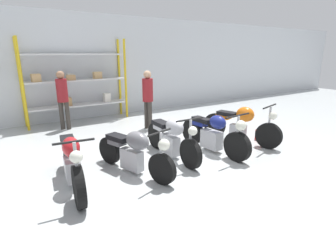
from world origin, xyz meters
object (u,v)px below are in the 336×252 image
object	(u,v)px
toolbox	(264,134)
motorcycle_grey	(134,151)
motorcycle_blue	(214,134)
motorcycle_red	(72,162)
person_near_rack	(63,95)
shelving_rack	(77,82)
person_browsing	(148,95)
motorcycle_silver	(172,137)
motorcycle_orange	(241,124)

from	to	relation	value
toolbox	motorcycle_grey	bearing A→B (deg)	179.51
motorcycle_blue	toolbox	world-z (taller)	motorcycle_blue
motorcycle_blue	toolbox	xyz separation A→B (m)	(1.81, -0.06, -0.30)
motorcycle_red	person_near_rack	world-z (taller)	person_near_rack
motorcycle_grey	motorcycle_blue	xyz separation A→B (m)	(2.08, 0.02, -0.02)
motorcycle_grey	person_near_rack	size ratio (longest dim) A/B	1.12
shelving_rack	person_browsing	bearing A→B (deg)	-53.45
motorcycle_silver	motorcycle_blue	bearing A→B (deg)	76.29
motorcycle_red	motorcycle_blue	xyz separation A→B (m)	(3.21, -0.08, -0.02)
motorcycle_silver	motorcycle_orange	world-z (taller)	motorcycle_orange
motorcycle_grey	motorcycle_blue	world-z (taller)	motorcycle_blue
motorcycle_orange	person_browsing	world-z (taller)	person_browsing
motorcycle_orange	person_near_rack	distance (m)	5.24
person_near_rack	motorcycle_silver	bearing A→B (deg)	52.74
toolbox	shelving_rack	bearing A→B (deg)	128.00
person_browsing	motorcycle_blue	bearing A→B (deg)	88.74
motorcycle_grey	motorcycle_orange	world-z (taller)	motorcycle_orange
shelving_rack	person_browsing	xyz separation A→B (m)	(1.55, -2.09, -0.31)
motorcycle_red	motorcycle_blue	size ratio (longest dim) A/B	1.02
motorcycle_grey	motorcycle_blue	size ratio (longest dim) A/B	0.95
motorcycle_grey	toolbox	world-z (taller)	motorcycle_grey
motorcycle_blue	person_browsing	world-z (taller)	person_browsing
motorcycle_red	motorcycle_orange	distance (m)	4.31
shelving_rack	motorcycle_silver	world-z (taller)	shelving_rack
motorcycle_orange	toolbox	world-z (taller)	motorcycle_orange
person_browsing	toolbox	bearing A→B (deg)	120.35
motorcycle_silver	person_near_rack	xyz separation A→B (m)	(-1.51, 3.65, 0.58)
person_near_rack	toolbox	xyz separation A→B (m)	(4.33, -3.97, -0.91)
motorcycle_blue	person_near_rack	world-z (taller)	person_near_rack
shelving_rack	motorcycle_grey	xyz separation A→B (m)	(-0.19, -4.70, -0.90)
person_browsing	shelving_rack	bearing A→B (deg)	-62.22
motorcycle_red	person_browsing	distance (m)	3.86
motorcycle_silver	motorcycle_red	bearing A→B (deg)	-84.13
motorcycle_blue	person_browsing	xyz separation A→B (m)	(-0.34, 2.59, 0.61)
person_browsing	person_near_rack	world-z (taller)	person_browsing
shelving_rack	motorcycle_silver	xyz separation A→B (m)	(0.88, -4.41, -0.89)
motorcycle_blue	toolbox	distance (m)	1.83
motorcycle_grey	motorcycle_orange	distance (m)	3.18
shelving_rack	motorcycle_silver	bearing A→B (deg)	-78.77
motorcycle_grey	person_browsing	world-z (taller)	person_browsing
motorcycle_orange	motorcycle_silver	bearing A→B (deg)	-107.65
motorcycle_blue	person_browsing	distance (m)	2.68
motorcycle_blue	person_near_rack	bearing A→B (deg)	-151.67
toolbox	motorcycle_blue	bearing A→B (deg)	178.25
motorcycle_silver	person_browsing	world-z (taller)	person_browsing
toolbox	person_browsing	bearing A→B (deg)	129.11
motorcycle_orange	motorcycle_blue	bearing A→B (deg)	-96.20
person_near_rack	toolbox	size ratio (longest dim) A/B	4.03
motorcycle_red	motorcycle_orange	xyz separation A→B (m)	(4.31, 0.09, 0.04)
motorcycle_grey	motorcycle_orange	bearing A→B (deg)	75.59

